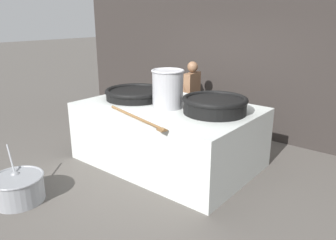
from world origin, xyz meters
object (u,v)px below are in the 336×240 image
giant_wok_near (135,93)px  cook (192,96)px  giant_wok_far (215,104)px  prep_bowl_vegetables (18,187)px  stock_pot (168,88)px

giant_wok_near → cook: bearing=79.4°
giant_wok_near → giant_wok_far: size_ratio=1.09×
giant_wok_far → prep_bowl_vegetables: 3.05m
stock_pot → cook: stock_pot is taller
giant_wok_far → giant_wok_near: bearing=-175.8°
giant_wok_near → giant_wok_far: 1.59m
cook → prep_bowl_vegetables: 3.75m
cook → prep_bowl_vegetables: bearing=78.8°
giant_wok_far → cook: size_ratio=0.64×
giant_wok_near → giant_wok_far: giant_wok_far is taller
cook → giant_wok_near: bearing=72.7°
giant_wok_far → prep_bowl_vegetables: bearing=-123.8°
stock_pot → cook: size_ratio=0.39×
giant_wok_near → stock_pot: stock_pot is taller
giant_wok_far → stock_pot: 0.81m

